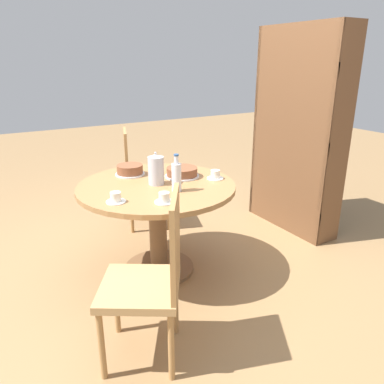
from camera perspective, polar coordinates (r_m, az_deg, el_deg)
ground_plane at (r=3.10m, az=-5.00°, el=-11.61°), size 14.00×14.00×0.00m
dining_table at (r=2.85m, az=-5.33°, el=-1.95°), size 1.18×1.18×0.73m
chair_a at (r=2.05m, az=-6.12°, el=-12.74°), size 0.58×0.58×0.97m
chair_b at (r=3.73m, az=-7.85°, el=2.33°), size 0.54×0.54×0.97m
bookshelf at (r=3.70m, az=15.60°, el=8.34°), size 0.96×0.28×1.90m
coffee_pot at (r=2.77m, az=-5.55°, el=3.45°), size 0.12×0.12×0.25m
water_bottle at (r=2.60m, az=-2.38°, el=2.40°), size 0.07×0.07×0.27m
cake_main at (r=2.95m, az=-1.53°, el=3.01°), size 0.27×0.27×0.08m
cake_second at (r=3.04m, az=-9.44°, el=3.31°), size 0.24×0.24×0.08m
cup_a at (r=2.42m, az=-4.26°, el=-0.99°), size 0.13×0.13×0.07m
cup_b at (r=2.90m, az=3.56°, el=2.56°), size 0.13×0.13×0.07m
cup_c at (r=2.47m, az=-11.54°, el=-0.93°), size 0.13×0.13×0.07m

